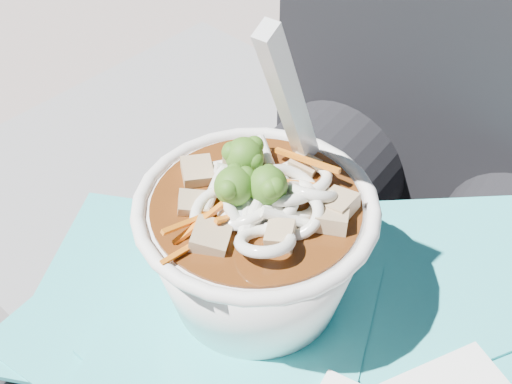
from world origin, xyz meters
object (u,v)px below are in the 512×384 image
Objects in this scene: lap at (292,367)px; udon_bowl at (257,238)px; person_body at (356,264)px; plastic_bag at (285,316)px.

lap is 0.14m from udon_bowl.
person_body is 0.15m from udon_bowl.
lap is 1.15× the size of plastic_bag.
person_body is at bearing 90.00° from lap.
person_body is 2.34× the size of plastic_bag.
plastic_bag is at bearing -92.82° from lap.
plastic_bag is at bearing -90.36° from person_body.
plastic_bag is 0.06m from udon_bowl.
plastic_bag is at bearing -4.06° from udon_bowl.
person_body reaches higher than plastic_bag.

